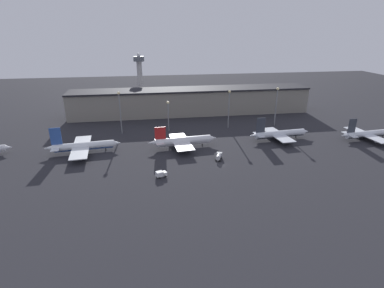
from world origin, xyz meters
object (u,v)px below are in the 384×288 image
(airplane_2, at_px, (183,141))
(airplane_4, at_px, (368,134))
(airplane_3, at_px, (279,134))
(service_vehicle_4, at_px, (219,156))
(control_tower, at_px, (140,74))
(airplane_1, at_px, (83,146))
(service_vehicle_1, at_px, (161,174))

(airplane_2, bearing_deg, airplane_4, -6.92)
(airplane_3, relative_size, airplane_4, 1.02)
(airplane_3, xyz_separation_m, service_vehicle_4, (-42.15, -22.85, -1.66))
(service_vehicle_4, height_order, control_tower, control_tower)
(airplane_1, distance_m, airplane_4, 163.24)
(service_vehicle_1, xyz_separation_m, control_tower, (-8.77, 145.87, 22.98))
(airplane_4, bearing_deg, service_vehicle_1, -171.44)
(airplane_3, bearing_deg, airplane_2, 178.68)
(airplane_2, relative_size, service_vehicle_4, 6.06)
(airplane_3, height_order, airplane_4, airplane_3)
(airplane_1, relative_size, airplane_2, 1.00)
(airplane_2, bearing_deg, service_vehicle_4, -55.69)
(airplane_3, bearing_deg, airplane_4, -13.07)
(service_vehicle_1, bearing_deg, airplane_1, 118.61)
(airplane_1, bearing_deg, service_vehicle_1, -46.96)
(service_vehicle_1, bearing_deg, service_vehicle_4, 6.69)
(airplane_2, distance_m, control_tower, 116.39)
(airplane_3, relative_size, service_vehicle_4, 6.01)
(airplane_3, xyz_separation_m, airplane_4, (52.28, -7.30, -0.23))
(airplane_1, height_order, control_tower, control_tower)
(airplane_1, xyz_separation_m, airplane_3, (110.89, 2.60, -0.08))
(airplane_1, xyz_separation_m, service_vehicle_4, (68.74, -20.25, -1.74))
(airplane_4, distance_m, service_vehicle_4, 95.72)
(service_vehicle_4, bearing_deg, airplane_1, 95.80)
(airplane_2, distance_m, service_vehicle_1, 36.58)
(airplane_2, relative_size, control_tower, 0.92)
(airplane_2, height_order, airplane_4, airplane_4)
(airplane_3, relative_size, service_vehicle_1, 7.44)
(airplane_4, xyz_separation_m, service_vehicle_1, (-124.19, -30.21, -1.59))
(airplane_1, xyz_separation_m, airplane_2, (53.11, -1.24, 0.23))
(airplane_3, bearing_deg, service_vehicle_1, -157.56)
(airplane_4, relative_size, service_vehicle_1, 7.28)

